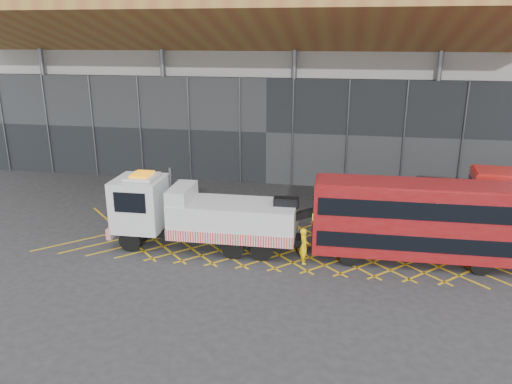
# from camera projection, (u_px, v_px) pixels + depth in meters

# --- Properties ---
(ground_plane) EXTENTS (120.00, 120.00, 0.00)m
(ground_plane) POSITION_uv_depth(u_px,v_px,m) (200.00, 237.00, 28.44)
(ground_plane) COLOR #2A2A2C
(road_markings) EXTENTS (27.96, 7.16, 0.01)m
(road_markings) POSITION_uv_depth(u_px,v_px,m) (297.00, 244.00, 27.48)
(road_markings) COLOR gold
(road_markings) RESTS_ON ground_plane
(construction_building) EXTENTS (55.00, 23.97, 18.00)m
(construction_building) POSITION_uv_depth(u_px,v_px,m) (279.00, 60.00, 42.67)
(construction_building) COLOR gray
(construction_building) RESTS_ON ground_plane
(recovery_truck) EXTENTS (11.67, 2.87, 4.07)m
(recovery_truck) POSITION_uv_depth(u_px,v_px,m) (197.00, 214.00, 26.62)
(recovery_truck) COLOR black
(recovery_truck) RESTS_ON ground_plane
(bus_towed) EXTENTS (10.29, 2.59, 4.16)m
(bus_towed) POSITION_uv_depth(u_px,v_px,m) (417.00, 219.00, 24.72)
(bus_towed) COLOR maroon
(bus_towed) RESTS_ON ground_plane
(worker) EXTENTS (0.59, 0.76, 1.86)m
(worker) POSITION_uv_depth(u_px,v_px,m) (304.00, 246.00, 24.96)
(worker) COLOR yellow
(worker) RESTS_ON ground_plane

